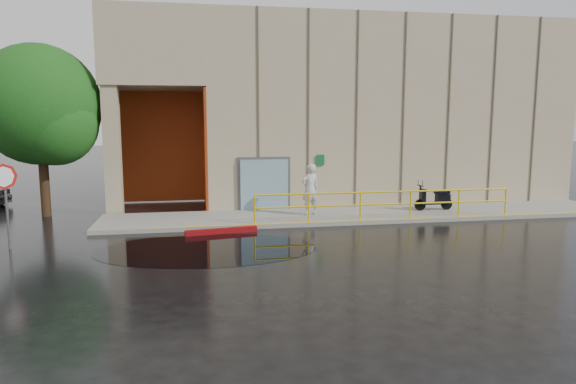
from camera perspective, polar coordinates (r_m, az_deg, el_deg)
name	(u,v)px	position (r m, az deg, el deg)	size (l,w,h in m)	color
ground	(284,251)	(14.87, -0.41, -6.52)	(120.00, 120.00, 0.00)	black
sidewalk	(366,215)	(20.09, 8.71, -2.50)	(20.00, 3.00, 0.15)	gray
building	(347,109)	(26.26, 6.61, 9.11)	(20.00, 10.17, 8.00)	tan
guardrail	(386,205)	(18.82, 10.79, -1.41)	(9.56, 0.06, 1.03)	yellow
person	(310,189)	(19.29, 2.48, 0.29)	(0.71, 0.46, 1.94)	silver
scooter	(434,193)	(21.13, 15.96, -0.06)	(1.59, 0.52, 1.22)	black
stop_sign	(5,187)	(16.74, -28.95, 0.49)	(0.58, 0.54, 2.50)	#5B5B5F
red_curb	(221,231)	(17.09, -7.41, -4.32)	(2.40, 0.18, 0.18)	maroon
puddle	(207,249)	(15.21, -9.04, -6.28)	(6.42, 3.95, 0.01)	black
tree_near	(43,110)	(21.61, -25.57, 8.26)	(4.55, 4.55, 6.55)	black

